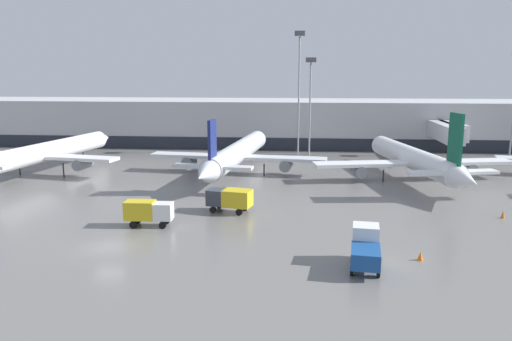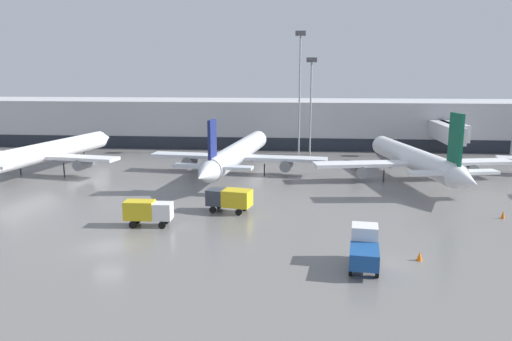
{
  "view_description": "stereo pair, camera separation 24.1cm",
  "coord_description": "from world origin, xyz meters",
  "px_view_note": "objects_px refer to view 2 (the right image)",
  "views": [
    {
      "loc": [
        15.94,
        -39.08,
        14.66
      ],
      "look_at": [
        10.93,
        19.27,
        3.0
      ],
      "focal_mm": 35.0,
      "sensor_mm": 36.0,
      "label": 1
    },
    {
      "loc": [
        16.18,
        -39.06,
        14.66
      ],
      "look_at": [
        10.93,
        19.27,
        3.0
      ],
      "focal_mm": 35.0,
      "sensor_mm": 36.0,
      "label": 2
    }
  ],
  "objects_px": {
    "parked_jet_0": "(237,153)",
    "traffic_cone_0": "(503,214)",
    "traffic_cone_1": "(420,256)",
    "apron_light_mast_1": "(311,78)",
    "service_truck_2": "(148,211)",
    "service_truck_0": "(230,198)",
    "parked_jet_3": "(43,153)",
    "parked_jet_4": "(415,160)",
    "service_truck_3": "(364,248)",
    "apron_light_mast_0": "(300,60)"
  },
  "relations": [
    {
      "from": "parked_jet_3",
      "to": "traffic_cone_0",
      "type": "bearing_deg",
      "value": -96.1
    },
    {
      "from": "service_truck_3",
      "to": "traffic_cone_1",
      "type": "bearing_deg",
      "value": -62.44
    },
    {
      "from": "traffic_cone_0",
      "to": "apron_light_mast_0",
      "type": "distance_m",
      "value": 48.13
    },
    {
      "from": "traffic_cone_0",
      "to": "parked_jet_4",
      "type": "bearing_deg",
      "value": 105.97
    },
    {
      "from": "parked_jet_0",
      "to": "parked_jet_4",
      "type": "relative_size",
      "value": 1.13
    },
    {
      "from": "parked_jet_4",
      "to": "traffic_cone_0",
      "type": "distance_m",
      "value": 18.56
    },
    {
      "from": "parked_jet_4",
      "to": "traffic_cone_1",
      "type": "relative_size",
      "value": 45.67
    },
    {
      "from": "parked_jet_4",
      "to": "traffic_cone_0",
      "type": "xyz_separation_m",
      "value": [
        5.06,
        -17.69,
        -2.48
      ]
    },
    {
      "from": "service_truck_2",
      "to": "traffic_cone_1",
      "type": "height_order",
      "value": "service_truck_2"
    },
    {
      "from": "service_truck_0",
      "to": "traffic_cone_1",
      "type": "relative_size",
      "value": 7.02
    },
    {
      "from": "parked_jet_0",
      "to": "parked_jet_3",
      "type": "height_order",
      "value": "parked_jet_3"
    },
    {
      "from": "service_truck_2",
      "to": "traffic_cone_0",
      "type": "height_order",
      "value": "service_truck_2"
    },
    {
      "from": "service_truck_0",
      "to": "service_truck_3",
      "type": "relative_size",
      "value": 0.95
    },
    {
      "from": "service_truck_2",
      "to": "service_truck_3",
      "type": "distance_m",
      "value": 21.29
    },
    {
      "from": "traffic_cone_1",
      "to": "apron_light_mast_0",
      "type": "bearing_deg",
      "value": 100.56
    },
    {
      "from": "parked_jet_3",
      "to": "apron_light_mast_1",
      "type": "bearing_deg",
      "value": -50.52
    },
    {
      "from": "parked_jet_3",
      "to": "apron_light_mast_0",
      "type": "relative_size",
      "value": 1.59
    },
    {
      "from": "parked_jet_4",
      "to": "apron_light_mast_0",
      "type": "relative_size",
      "value": 1.5
    },
    {
      "from": "traffic_cone_0",
      "to": "apron_light_mast_1",
      "type": "bearing_deg",
      "value": 116.44
    },
    {
      "from": "parked_jet_0",
      "to": "traffic_cone_0",
      "type": "relative_size",
      "value": 45.72
    },
    {
      "from": "service_truck_2",
      "to": "service_truck_3",
      "type": "relative_size",
      "value": 0.88
    },
    {
      "from": "service_truck_0",
      "to": "service_truck_2",
      "type": "relative_size",
      "value": 1.09
    },
    {
      "from": "parked_jet_4",
      "to": "service_truck_3",
      "type": "bearing_deg",
      "value": 150.76
    },
    {
      "from": "service_truck_3",
      "to": "service_truck_2",
      "type": "bearing_deg",
      "value": 73.03
    },
    {
      "from": "service_truck_0",
      "to": "apron_light_mast_1",
      "type": "relative_size",
      "value": 0.29
    },
    {
      "from": "parked_jet_4",
      "to": "traffic_cone_1",
      "type": "distance_m",
      "value": 30.96
    },
    {
      "from": "service_truck_3",
      "to": "apron_light_mast_1",
      "type": "height_order",
      "value": "apron_light_mast_1"
    },
    {
      "from": "service_truck_0",
      "to": "apron_light_mast_0",
      "type": "xyz_separation_m",
      "value": [
        7.05,
        40.34,
        15.16
      ]
    },
    {
      "from": "service_truck_0",
      "to": "service_truck_2",
      "type": "height_order",
      "value": "service_truck_2"
    },
    {
      "from": "apron_light_mast_0",
      "to": "parked_jet_0",
      "type": "bearing_deg",
      "value": -113.91
    },
    {
      "from": "parked_jet_0",
      "to": "service_truck_2",
      "type": "height_order",
      "value": "parked_jet_0"
    },
    {
      "from": "parked_jet_0",
      "to": "service_truck_0",
      "type": "xyz_separation_m",
      "value": [
        1.78,
        -20.43,
        -1.41
      ]
    },
    {
      "from": "service_truck_0",
      "to": "service_truck_3",
      "type": "height_order",
      "value": "service_truck_3"
    },
    {
      "from": "traffic_cone_0",
      "to": "apron_light_mast_1",
      "type": "xyz_separation_m",
      "value": [
        -18.94,
        38.1,
        13.15
      ]
    },
    {
      "from": "parked_jet_0",
      "to": "service_truck_3",
      "type": "distance_m",
      "value": 37.34
    },
    {
      "from": "parked_jet_3",
      "to": "parked_jet_4",
      "type": "relative_size",
      "value": 1.06
    },
    {
      "from": "parked_jet_3",
      "to": "traffic_cone_0",
      "type": "xyz_separation_m",
      "value": [
        57.18,
        -16.4,
        -2.87
      ]
    },
    {
      "from": "traffic_cone_1",
      "to": "apron_light_mast_1",
      "type": "distance_m",
      "value": 52.94
    },
    {
      "from": "parked_jet_3",
      "to": "service_truck_2",
      "type": "bearing_deg",
      "value": -125.22
    },
    {
      "from": "apron_light_mast_1",
      "to": "service_truck_0",
      "type": "bearing_deg",
      "value": -103.3
    },
    {
      "from": "parked_jet_0",
      "to": "service_truck_3",
      "type": "bearing_deg",
      "value": -151.21
    },
    {
      "from": "service_truck_0",
      "to": "traffic_cone_1",
      "type": "bearing_deg",
      "value": 156.37
    },
    {
      "from": "service_truck_0",
      "to": "service_truck_3",
      "type": "xyz_separation_m",
      "value": [
        12.33,
        -14.11,
        0.01
      ]
    },
    {
      "from": "service_truck_3",
      "to": "traffic_cone_0",
      "type": "bearing_deg",
      "value": -40.85
    },
    {
      "from": "service_truck_0",
      "to": "traffic_cone_0",
      "type": "relative_size",
      "value": 6.25
    },
    {
      "from": "service_truck_2",
      "to": "traffic_cone_1",
      "type": "xyz_separation_m",
      "value": [
        24.04,
        -6.84,
        -1.16
      ]
    },
    {
      "from": "traffic_cone_1",
      "to": "apron_light_mast_1",
      "type": "bearing_deg",
      "value": 98.79
    },
    {
      "from": "parked_jet_0",
      "to": "service_truck_2",
      "type": "distance_m",
      "value": 26.56
    },
    {
      "from": "parked_jet_4",
      "to": "service_truck_3",
      "type": "height_order",
      "value": "parked_jet_4"
    },
    {
      "from": "parked_jet_3",
      "to": "service_truck_2",
      "type": "distance_m",
      "value": 31.28
    }
  ]
}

